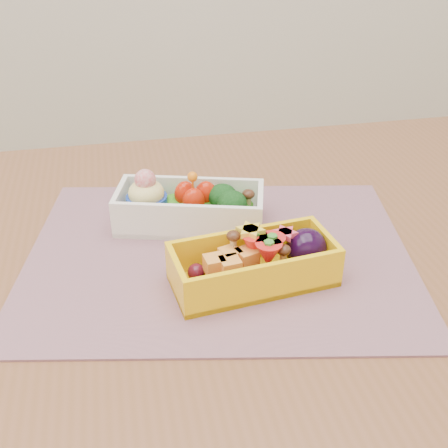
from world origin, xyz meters
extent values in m
cube|color=brown|center=(0.00, 0.00, 0.73)|extent=(1.20, 0.80, 0.04)
cylinder|color=brown|center=(0.54, 0.34, 0.35)|extent=(0.06, 0.06, 0.71)
cube|color=#A06E75|center=(-0.04, 0.02, 0.75)|extent=(0.52, 0.43, 0.00)
cube|color=white|center=(-0.06, 0.09, 0.78)|extent=(0.20, 0.13, 0.05)
ellipsoid|color=#52A522|center=(-0.06, 0.09, 0.77)|extent=(0.19, 0.12, 0.02)
cylinder|color=#1638A7|center=(-0.12, 0.11, 0.78)|extent=(0.05, 0.05, 0.03)
sphere|color=red|center=(-0.12, 0.11, 0.82)|extent=(0.03, 0.03, 0.03)
ellipsoid|color=#BB1D07|center=(-0.07, 0.10, 0.79)|extent=(0.03, 0.02, 0.04)
ellipsoid|color=#BB1D07|center=(-0.06, 0.08, 0.79)|extent=(0.03, 0.02, 0.04)
ellipsoid|color=#BB1D07|center=(-0.04, 0.10, 0.79)|extent=(0.03, 0.02, 0.04)
sphere|color=orange|center=(-0.06, 0.10, 0.82)|extent=(0.01, 0.01, 0.01)
ellipsoid|color=black|center=(-0.02, 0.09, 0.79)|extent=(0.04, 0.04, 0.03)
ellipsoid|color=black|center=(-0.01, 0.07, 0.79)|extent=(0.04, 0.04, 0.03)
ellipsoid|color=#3F2111|center=(0.01, 0.08, 0.80)|extent=(0.02, 0.02, 0.01)
cube|color=yellow|center=(-0.01, -0.04, 0.78)|extent=(0.19, 0.10, 0.05)
ellipsoid|color=#490D1B|center=(-0.05, -0.05, 0.77)|extent=(0.10, 0.06, 0.02)
cube|color=orange|center=(-0.04, -0.04, 0.78)|extent=(0.05, 0.04, 0.02)
cone|color=red|center=(-0.01, -0.03, 0.79)|extent=(0.03, 0.03, 0.03)
cone|color=red|center=(0.01, -0.04, 0.79)|extent=(0.03, 0.03, 0.03)
cone|color=red|center=(0.00, -0.05, 0.79)|extent=(0.03, 0.03, 0.03)
cylinder|color=yellow|center=(-0.01, -0.03, 0.81)|extent=(0.03, 0.03, 0.01)
cylinder|color=#E53F5B|center=(0.03, -0.03, 0.80)|extent=(0.03, 0.03, 0.01)
ellipsoid|color=#3F2111|center=(-0.03, -0.03, 0.79)|extent=(0.02, 0.02, 0.01)
ellipsoid|color=#3F2111|center=(0.02, -0.05, 0.79)|extent=(0.02, 0.02, 0.01)
ellipsoid|color=black|center=(0.05, -0.04, 0.78)|extent=(0.05, 0.05, 0.05)
camera|label=1|loc=(-0.15, -0.53, 1.13)|focal=45.00mm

